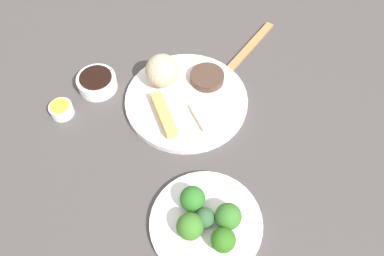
{
  "coord_description": "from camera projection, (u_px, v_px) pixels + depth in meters",
  "views": [
    {
      "loc": [
        0.39,
        -0.34,
        0.75
      ],
      "look_at": [
        0.04,
        -0.03,
        0.06
      ],
      "focal_mm": 35.75,
      "sensor_mm": 36.0,
      "label": 1
    }
  ],
  "objects": [
    {
      "name": "soy_sauce_bowl_liquid",
      "position": [
        96.0,
        77.0,
        0.92
      ],
      "size": [
        0.08,
        0.08,
        0.0
      ],
      "primitive_type": "cylinder",
      "color": "black",
      "rests_on": "soy_sauce_bowl"
    },
    {
      "name": "chopsticks_pair",
      "position": [
        251.0,
        46.0,
        1.03
      ],
      "size": [
        0.07,
        0.21,
        0.01
      ],
      "primitive_type": "cube",
      "rotation": [
        0.0,
        0.0,
        1.79
      ],
      "color": "#AB7A46",
      "rests_on": "tabletop"
    },
    {
      "name": "tabletop",
      "position": [
        189.0,
        123.0,
        0.9
      ],
      "size": [
        2.2,
        2.2,
        0.02
      ],
      "primitive_type": "cube",
      "color": "#46413F",
      "rests_on": "ground"
    },
    {
      "name": "broccoli_floret_4",
      "position": [
        193.0,
        199.0,
        0.74
      ],
      "size": [
        0.05,
        0.05,
        0.05
      ],
      "primitive_type": "sphere",
      "color": "#2C6C23",
      "rests_on": "broccoli_plate"
    },
    {
      "name": "broccoli_floret_3",
      "position": [
        205.0,
        218.0,
        0.73
      ],
      "size": [
        0.04,
        0.04,
        0.04
      ],
      "primitive_type": "sphere",
      "color": "#325734",
      "rests_on": "broccoli_plate"
    },
    {
      "name": "rice_scoop",
      "position": [
        162.0,
        71.0,
        0.91
      ],
      "size": [
        0.08,
        0.08,
        0.08
      ],
      "primitive_type": "sphere",
      "color": "tan",
      "rests_on": "main_plate"
    },
    {
      "name": "broccoli_floret_2",
      "position": [
        223.0,
        240.0,
        0.7
      ],
      "size": [
        0.05,
        0.05,
        0.05
      ],
      "primitive_type": "sphere",
      "color": "#2F671A",
      "rests_on": "broccoli_plate"
    },
    {
      "name": "broccoli_plate",
      "position": [
        206.0,
        223.0,
        0.75
      ],
      "size": [
        0.22,
        0.22,
        0.01
      ],
      "primitive_type": "cylinder",
      "color": "white",
      "rests_on": "tabletop"
    },
    {
      "name": "spring_roll",
      "position": [
        164.0,
        115.0,
        0.87
      ],
      "size": [
        0.12,
        0.07,
        0.02
      ],
      "primitive_type": "cube",
      "rotation": [
        0.0,
        0.0,
        2.78
      ],
      "color": "#D79F51",
      "rests_on": "main_plate"
    },
    {
      "name": "sauce_ramekin_hot_mustard_liquid",
      "position": [
        60.0,
        106.0,
        0.88
      ],
      "size": [
        0.04,
        0.04,
        0.0
      ],
      "primitive_type": "cylinder",
      "color": "gold",
      "rests_on": "sauce_ramekin_hot_mustard"
    },
    {
      "name": "main_plate",
      "position": [
        186.0,
        100.0,
        0.92
      ],
      "size": [
        0.29,
        0.29,
        0.02
      ],
      "primitive_type": "cylinder",
      "color": "white",
      "rests_on": "tabletop"
    },
    {
      "name": "stir_fry_heap",
      "position": [
        207.0,
        77.0,
        0.94
      ],
      "size": [
        0.08,
        0.08,
        0.02
      ],
      "primitive_type": "cylinder",
      "color": "#483327",
      "rests_on": "main_plate"
    },
    {
      "name": "sauce_ramekin_hot_mustard",
      "position": [
        62.0,
        110.0,
        0.9
      ],
      "size": [
        0.05,
        0.05,
        0.03
      ],
      "primitive_type": "cylinder",
      "color": "white",
      "rests_on": "tabletop"
    },
    {
      "name": "soy_sauce_bowl",
      "position": [
        97.0,
        83.0,
        0.94
      ],
      "size": [
        0.1,
        0.1,
        0.03
      ],
      "primitive_type": "cylinder",
      "color": "white",
      "rests_on": "tabletop"
    },
    {
      "name": "crab_rangoon_wonton",
      "position": [
        211.0,
        114.0,
        0.88
      ],
      "size": [
        0.09,
        0.09,
        0.01
      ],
      "primitive_type": "cube",
      "rotation": [
        0.0,
        0.0,
        -0.29
      ],
      "color": "beige",
      "rests_on": "main_plate"
    },
    {
      "name": "broccoli_floret_0",
      "position": [
        190.0,
        226.0,
        0.71
      ],
      "size": [
        0.05,
        0.05,
        0.05
      ],
      "primitive_type": "sphere",
      "color": "#3A7124",
      "rests_on": "broccoli_plate"
    },
    {
      "name": "broccoli_floret_1",
      "position": [
        228.0,
        216.0,
        0.72
      ],
      "size": [
        0.05,
        0.05,
        0.05
      ],
      "primitive_type": "sphere",
      "color": "#356F26",
      "rests_on": "broccoli_plate"
    }
  ]
}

